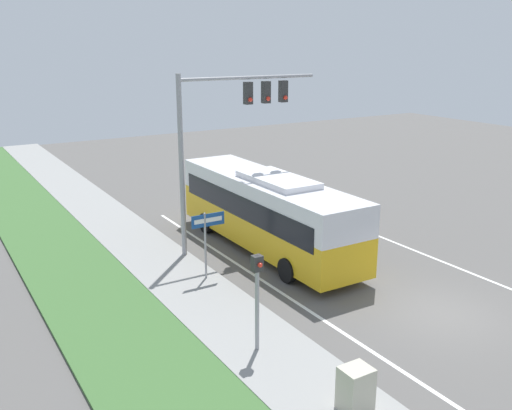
# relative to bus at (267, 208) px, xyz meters

# --- Properties ---
(ground_plane) EXTENTS (80.00, 80.00, 0.00)m
(ground_plane) POSITION_rel_bus_xyz_m (1.68, -8.04, -1.82)
(ground_plane) COLOR #565451
(sidewalk) EXTENTS (2.80, 80.00, 0.12)m
(sidewalk) POSITION_rel_bus_xyz_m (-4.52, -8.04, -1.76)
(sidewalk) COLOR gray
(sidewalk) RESTS_ON ground_plane
(grass_verge) EXTENTS (3.60, 80.00, 0.10)m
(grass_verge) POSITION_rel_bus_xyz_m (-7.72, -8.04, -1.77)
(grass_verge) COLOR #3D6633
(grass_verge) RESTS_ON ground_plane
(lane_divider_near) EXTENTS (0.14, 30.00, 0.01)m
(lane_divider_near) POSITION_rel_bus_xyz_m (-1.92, -8.04, -1.82)
(lane_divider_near) COLOR silver
(lane_divider_near) RESTS_ON ground_plane
(lane_divider_far) EXTENTS (0.14, 30.00, 0.01)m
(lane_divider_far) POSITION_rel_bus_xyz_m (5.28, -8.04, -1.82)
(lane_divider_far) COLOR silver
(lane_divider_far) RESTS_ON ground_plane
(bus) EXTENTS (2.70, 10.75, 3.34)m
(bus) POSITION_rel_bus_xyz_m (0.00, 0.00, 0.00)
(bus) COLOR gold
(bus) RESTS_ON ground_plane
(signal_gantry) EXTENTS (6.37, 0.41, 7.39)m
(signal_gantry) POSITION_rel_bus_xyz_m (-1.30, 0.98, 3.57)
(signal_gantry) COLOR #939399
(signal_gantry) RESTS_ON ground_plane
(pedestrian_signal) EXTENTS (0.28, 0.34, 2.95)m
(pedestrian_signal) POSITION_rel_bus_xyz_m (-4.75, -6.99, 0.20)
(pedestrian_signal) COLOR #939399
(pedestrian_signal) RESTS_ON ground_plane
(street_sign) EXTENTS (1.31, 0.08, 2.62)m
(street_sign) POSITION_rel_bus_xyz_m (-3.63, -1.65, 0.05)
(street_sign) COLOR #939399
(street_sign) RESTS_ON ground_plane
(utility_cabinet) EXTENTS (0.72, 0.63, 1.10)m
(utility_cabinet) POSITION_rel_bus_xyz_m (-4.23, -10.56, -1.15)
(utility_cabinet) COLOR #B7B29E
(utility_cabinet) RESTS_ON sidewalk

